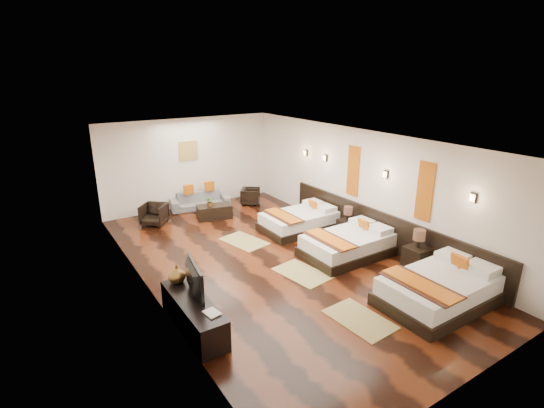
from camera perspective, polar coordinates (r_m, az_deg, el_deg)
floor at (r=9.51m, az=-0.16°, el=-7.89°), size 5.50×9.50×0.01m
ceiling at (r=8.65m, az=-0.17°, el=8.99°), size 5.50×9.50×0.01m
back_wall at (r=13.09m, az=-11.53°, el=5.60°), size 5.50×0.01×2.80m
left_wall at (r=7.93m, az=-17.15°, el=-3.24°), size 0.01×9.50×2.80m
right_wall at (r=10.66m, az=12.38°, el=2.65°), size 0.01×9.50×2.80m
headboard_panel at (r=10.41m, az=14.97°, el=-3.45°), size 0.08×6.60×0.90m
bed_near at (r=8.41m, az=22.48°, el=-10.89°), size 2.27×1.43×0.87m
bed_mid at (r=9.83m, az=10.61°, el=-5.54°), size 2.12×1.33×0.81m
bed_far at (r=11.18m, az=3.90°, el=-2.33°), size 2.03×1.28×0.78m
nightstand_a at (r=9.52m, az=19.57°, el=-6.82°), size 0.47×0.47×0.94m
nightstand_b at (r=10.87m, az=10.46°, el=-3.07°), size 0.42×0.42×0.83m
jute_mat_near at (r=7.64m, az=12.15°, el=-15.47°), size 0.82×1.24×0.01m
jute_mat_mid at (r=8.98m, az=4.21°, el=-9.61°), size 0.93×1.30×0.01m
jute_mat_far at (r=10.53m, az=-3.92°, el=-5.21°), size 1.00×1.34×0.01m
tv_console at (r=7.25m, az=-10.92°, el=-14.88°), size 0.50×1.80×0.55m
tv at (r=7.14m, az=-11.44°, el=-10.25°), size 0.29×0.99×0.57m
book at (r=6.65m, az=-9.16°, el=-15.13°), size 0.24×0.30×0.03m
figurine at (r=7.60m, az=-13.18°, el=-9.50°), size 0.36×0.36×0.34m
sofa at (r=13.06m, az=-10.04°, el=0.50°), size 1.94×1.09×0.53m
armchair_left at (r=12.00m, az=-16.13°, el=-1.38°), size 0.93×0.93×0.61m
armchair_right at (r=13.29m, az=-3.02°, el=1.09°), size 0.82×0.82×0.54m
coffee_table at (r=12.16m, az=-8.07°, el=-1.07°), size 1.09×0.71×0.40m
table_plant at (r=12.00m, az=-8.67°, el=0.35°), size 0.27×0.24×0.28m
orange_panel_a at (r=9.38m, az=20.59°, el=1.66°), size 0.04×0.40×1.30m
orange_panel_b at (r=10.78m, az=11.29°, el=4.54°), size 0.04×0.40×1.30m
sconce_near at (r=8.75m, az=26.28°, el=0.78°), size 0.07×0.12×0.18m
sconce_mid at (r=9.99m, az=15.60°, el=4.02°), size 0.07×0.12×0.18m
sconce_far at (r=11.52m, az=7.45°, el=6.39°), size 0.07×0.12×0.18m
sconce_lounge at (r=12.20m, az=4.72°, el=7.16°), size 0.07×0.12×0.18m
gold_artwork at (r=13.00m, az=-11.61°, el=7.31°), size 0.60×0.04×0.60m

